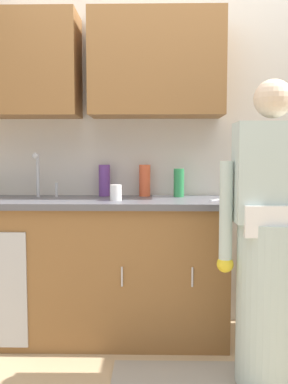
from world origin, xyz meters
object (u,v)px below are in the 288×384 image
sink (38,201)px  knife_on_counter (219,199)px  bottle_soap (179,183)px  bottle_cleaner_spray (145,180)px  bottle_water_short (104,180)px  person_at_sink (270,257)px  cup_by_sink (116,193)px

sink → knife_on_counter: bearing=-1.7°
bottle_soap → bottle_cleaner_spray: bearing=168.3°
sink → bottle_water_short: size_ratio=2.21×
knife_on_counter → bottle_water_short: bearing=-71.8°
sink → bottle_cleaner_spray: 0.76m
sink → knife_on_counter: (1.21, -0.04, 0.02)m
person_at_sink → bottle_soap: (-0.43, 0.80, 0.35)m
bottle_cleaner_spray → sink: bearing=-163.1°
bottle_soap → bottle_cleaner_spray: bottle_cleaner_spray is taller
sink → person_at_sink: person_at_sink is taller
person_at_sink → cup_by_sink: bearing=148.0°
cup_by_sink → bottle_water_short: bearing=108.6°
bottle_cleaner_spray → knife_on_counter: bottle_cleaner_spray is taller
bottle_cleaner_spray → bottle_soap: bearing=-11.7°
bottle_soap → knife_on_counter: bottle_soap is taller
sink → bottle_soap: size_ratio=2.50×
person_at_sink → bottle_water_short: bearing=138.4°
bottle_soap → cup_by_sink: (-0.42, -0.27, -0.05)m
bottle_water_short → knife_on_counter: (0.79, -0.26, -0.11)m
sink → knife_on_counter: size_ratio=2.08×
cup_by_sink → knife_on_counter: bearing=5.5°
person_at_sink → knife_on_counter: person_at_sink is taller
bottle_soap → bottle_water_short: (-0.53, 0.06, 0.01)m
person_at_sink → sink: bearing=155.4°
bottle_cleaner_spray → cup_by_sink: 0.37m
cup_by_sink → knife_on_counter: size_ratio=0.43×
person_at_sink → bottle_water_short: 1.34m
sink → bottle_cleaner_spray: sink is taller
bottle_water_short → knife_on_counter: bearing=-18.2°
person_at_sink → cup_by_sink: (-0.86, 0.54, 0.30)m
bottle_water_short → bottle_cleaner_spray: 0.29m
bottle_cleaner_spray → cup_by_sink: bearing=-119.7°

